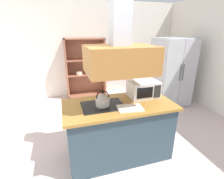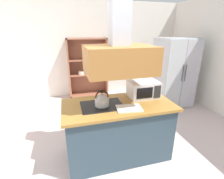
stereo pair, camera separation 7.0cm
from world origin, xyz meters
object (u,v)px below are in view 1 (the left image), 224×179
at_px(refrigerator, 172,72).
at_px(kettle, 103,99).
at_px(dish_cabinet, 86,72).
at_px(cutting_board, 130,108).
at_px(microwave, 143,89).

xyz_separation_m(refrigerator, kettle, (-2.22, -1.52, 0.13)).
xyz_separation_m(dish_cabinet, cutting_board, (0.19, -2.93, 0.16)).
xyz_separation_m(cutting_board, microwave, (0.37, 0.36, 0.12)).
bearing_deg(dish_cabinet, cutting_board, -86.27).
bearing_deg(cutting_board, refrigerator, 42.28).
height_order(refrigerator, cutting_board, refrigerator).
relative_size(kettle, cutting_board, 0.67).
xyz_separation_m(dish_cabinet, microwave, (0.56, -2.57, 0.28)).
bearing_deg(cutting_board, kettle, 149.10).
bearing_deg(cutting_board, dish_cabinet, 93.73).
bearing_deg(microwave, cutting_board, -136.10).
bearing_deg(cutting_board, microwave, 43.90).
relative_size(refrigerator, dish_cabinet, 1.02).
height_order(kettle, cutting_board, kettle).
height_order(refrigerator, kettle, refrigerator).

